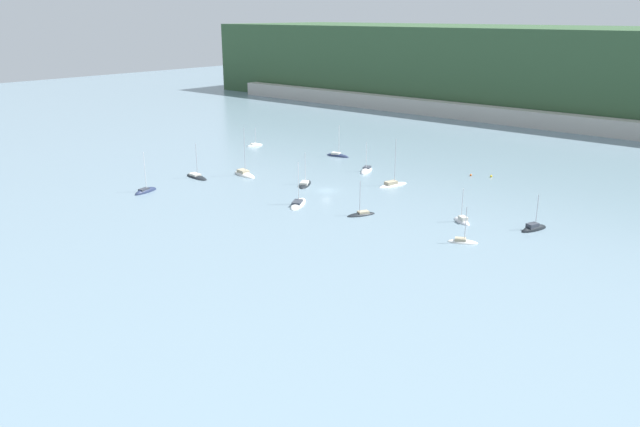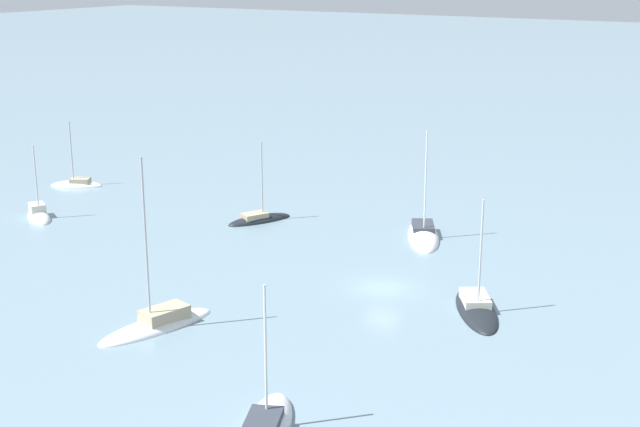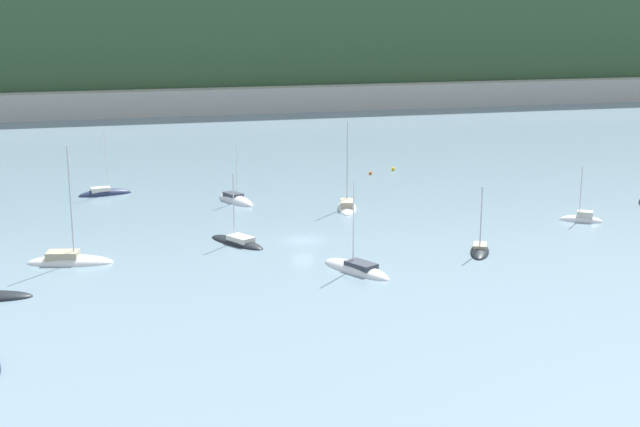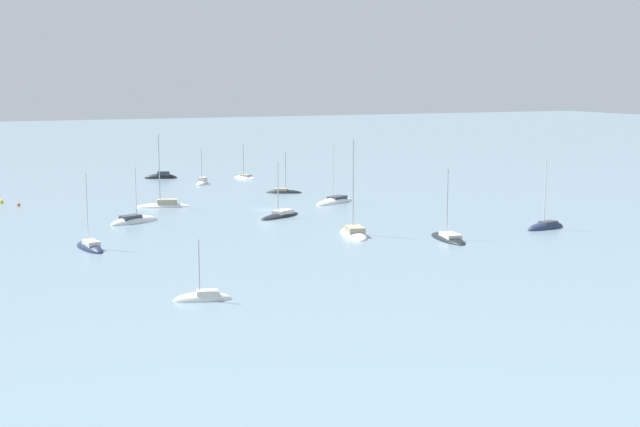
% 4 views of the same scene
% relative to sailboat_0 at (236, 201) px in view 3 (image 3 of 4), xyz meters
% --- Properties ---
extents(ground_plane, '(600.00, 600.00, 0.00)m').
position_rel_sailboat_0_xyz_m(ground_plane, '(4.29, -21.47, -0.08)').
color(ground_plane, slate).
extents(hillside_ridge, '(348.61, 82.33, 34.52)m').
position_rel_sailboat_0_xyz_m(hillside_ridge, '(4.29, 138.31, 17.18)').
color(hillside_ridge, '#335133').
rests_on(hillside_ridge, ground_plane).
extents(shore_town_strip, '(296.32, 6.00, 5.96)m').
position_rel_sailboat_0_xyz_m(shore_town_strip, '(4.29, 93.65, 2.90)').
color(shore_town_strip, '#B7B2A8').
rests_on(shore_town_strip, ground_plane).
extents(sailboat_0, '(5.21, 8.13, 8.81)m').
position_rel_sailboat_0_xyz_m(sailboat_0, '(0.00, 0.00, 0.00)').
color(sailboat_0, silver).
rests_on(sailboat_0, ground_plane).
extents(sailboat_1, '(6.51, 8.43, 8.56)m').
position_rel_sailboat_0_xyz_m(sailboat_1, '(-3.17, -20.85, 0.02)').
color(sailboat_1, black).
rests_on(sailboat_1, ground_plane).
extents(sailboat_3, '(5.47, 4.35, 7.63)m').
position_rel_sailboat_0_xyz_m(sailboat_3, '(39.93, -21.34, 0.07)').
color(sailboat_3, silver).
rests_on(sailboat_3, ground_plane).
extents(sailboat_4, '(6.51, 9.11, 10.26)m').
position_rel_sailboat_0_xyz_m(sailboat_4, '(6.89, -34.20, 0.00)').
color(sailboat_4, white).
rests_on(sailboat_4, ground_plane).
extents(sailboat_6, '(4.63, 6.60, 7.91)m').
position_rel_sailboat_0_xyz_m(sailboat_6, '(21.87, -31.03, 0.02)').
color(sailboat_6, black).
rests_on(sailboat_6, ground_plane).
extents(sailboat_10, '(9.37, 4.70, 13.26)m').
position_rel_sailboat_0_xyz_m(sailboat_10, '(-21.44, -24.10, 0.05)').
color(sailboat_10, white).
rests_on(sailboat_10, ground_plane).
extents(sailboat_11, '(4.51, 8.89, 12.06)m').
position_rel_sailboat_0_xyz_m(sailboat_11, '(13.59, -7.49, 0.08)').
color(sailboat_11, white).
rests_on(sailboat_11, ground_plane).
extents(sailboat_12, '(7.61, 3.23, 9.92)m').
position_rel_sailboat_0_xyz_m(sailboat_12, '(-17.18, 8.89, 0.02)').
color(sailboat_12, '#232D4C').
rests_on(sailboat_12, ground_plane).
extents(mooring_buoy_0, '(0.53, 0.53, 0.53)m').
position_rel_sailboat_0_xyz_m(mooring_buoy_0, '(23.50, 13.51, 0.19)').
color(mooring_buoy_0, orange).
rests_on(mooring_buoy_0, ground_plane).
extents(mooring_buoy_1, '(0.58, 0.58, 0.58)m').
position_rel_sailboat_0_xyz_m(mooring_buoy_1, '(28.05, 15.76, 0.21)').
color(mooring_buoy_1, yellow).
rests_on(mooring_buoy_1, ground_plane).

